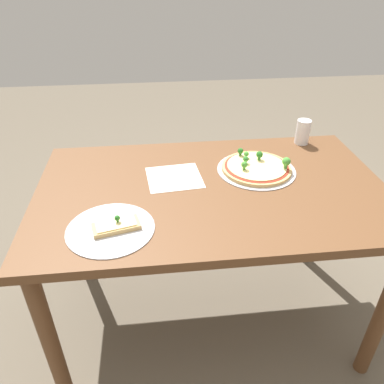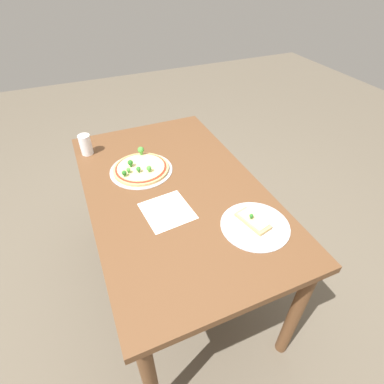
{
  "view_description": "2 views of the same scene",
  "coord_description": "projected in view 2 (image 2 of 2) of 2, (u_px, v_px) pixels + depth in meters",
  "views": [
    {
      "loc": [
        -0.22,
        -1.23,
        1.56
      ],
      "look_at": [
        -0.09,
        -0.06,
        0.79
      ],
      "focal_mm": 35.0,
      "sensor_mm": 36.0,
      "label": 1
    },
    {
      "loc": [
        -1.09,
        0.37,
        1.71
      ],
      "look_at": [
        -0.09,
        -0.06,
        0.79
      ],
      "focal_mm": 28.0,
      "sensor_mm": 36.0,
      "label": 2
    }
  ],
  "objects": [
    {
      "name": "ground_plane",
      "position": [
        178.0,
        278.0,
        1.98
      ],
      "size": [
        8.0,
        8.0,
        0.0
      ],
      "primitive_type": "plane",
      "color": "brown"
    },
    {
      "name": "drinking_cup",
      "position": [
        86.0,
        145.0,
        1.68
      ],
      "size": [
        0.07,
        0.07,
        0.12
      ],
      "primitive_type": "cylinder",
      "color": "white",
      "rests_on": "dining_table"
    },
    {
      "name": "pizza_tray_whole",
      "position": [
        141.0,
        168.0,
        1.59
      ],
      "size": [
        0.33,
        0.33,
        0.07
      ],
      "color": "#B7B7BC",
      "rests_on": "dining_table"
    },
    {
      "name": "dining_table",
      "position": [
        175.0,
        202.0,
        1.54
      ],
      "size": [
        1.38,
        0.83,
        0.77
      ],
      "color": "brown",
      "rests_on": "ground_plane"
    },
    {
      "name": "pizza_tray_slice",
      "position": [
        254.0,
        224.0,
        1.28
      ],
      "size": [
        0.3,
        0.3,
        0.05
      ],
      "color": "#B7B7BC",
      "rests_on": "dining_table"
    },
    {
      "name": "paper_menu",
      "position": [
        167.0,
        211.0,
        1.35
      ],
      "size": [
        0.24,
        0.23,
        0.0
      ],
      "primitive_type": "cube",
      "rotation": [
        0.0,
        0.0,
        0.09
      ],
      "color": "white",
      "rests_on": "dining_table"
    }
  ]
}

